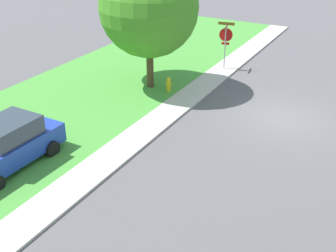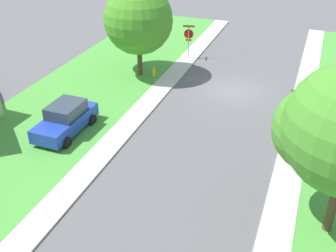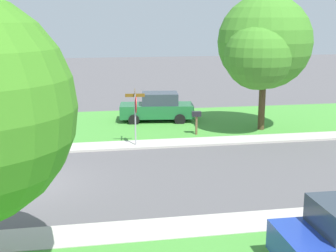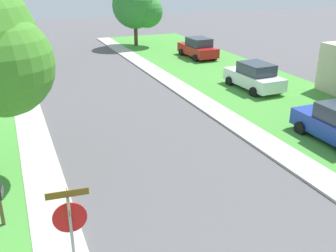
{
  "view_description": "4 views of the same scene",
  "coord_description": "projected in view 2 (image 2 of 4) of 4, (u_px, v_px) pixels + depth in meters",
  "views": [
    {
      "loc": [
        -3.98,
        17.77,
        8.54
      ],
      "look_at": [
        2.77,
        5.55,
        1.4
      ],
      "focal_mm": 46.3,
      "sensor_mm": 36.0,
      "label": 1
    },
    {
      "loc": [
        -4.88,
        25.7,
        12.31
      ],
      "look_at": [
        1.62,
        8.31,
        1.4
      ],
      "focal_mm": 44.1,
      "sensor_mm": 36.0,
      "label": 2
    },
    {
      "loc": [
        16.81,
        2.35,
        5.92
      ],
      "look_at": [
        -2.62,
        5.83,
        1.4
      ],
      "focal_mm": 49.41,
      "sensor_mm": 36.0,
      "label": 3
    },
    {
      "loc": [
        -5.27,
        -2.87,
        7.16
      ],
      "look_at": [
        0.18,
        10.31,
        1.4
      ],
      "focal_mm": 41.71,
      "sensor_mm": 36.0,
      "label": 4
    }
  ],
  "objects": [
    {
      "name": "ground_plane",
      "position": [
        232.0,
        91.0,
        28.46
      ],
      "size": [
        120.0,
        120.0,
        0.0
      ],
      "primitive_type": "plane",
      "color": "#565456"
    },
    {
      "name": "sidewalk_east",
      "position": [
        83.0,
        174.0,
        20.17
      ],
      "size": [
        1.4,
        56.0,
        0.1
      ],
      "primitive_type": "cube",
      "color": "#B7B2A8",
      "rests_on": "ground"
    },
    {
      "name": "lawn_east",
      "position": [
        4.0,
        155.0,
        21.59
      ],
      "size": [
        8.0,
        56.0,
        0.08
      ],
      "primitive_type": "cube",
      "color": "#479338",
      "rests_on": "ground"
    },
    {
      "name": "sidewalk_west",
      "position": [
        278.0,
        222.0,
        17.33
      ],
      "size": [
        1.4,
        56.0,
        0.1
      ],
      "primitive_type": "cube",
      "color": "#B7B2A8",
      "rests_on": "ground"
    },
    {
      "name": "stop_sign_near_corner",
      "position": [
        189.0,
        36.0,
        32.76
      ],
      "size": [
        0.91,
        0.91,
        2.77
      ],
      "color": "#9E9EA3",
      "rests_on": "ground"
    },
    {
      "name": "stop_sign_far_corner",
      "position": [
        297.0,
        106.0,
        22.41
      ],
      "size": [
        0.92,
        0.92,
        2.77
      ],
      "color": "#9E9EA3",
      "rests_on": "ground"
    },
    {
      "name": "car_blue_near_corner",
      "position": [
        66.0,
        119.0,
        23.24
      ],
      "size": [
        2.08,
        4.32,
        1.76
      ],
      "color": "#1E389E",
      "rests_on": "ground"
    },
    {
      "name": "tree_across_right",
      "position": [
        136.0,
        21.0,
        29.0
      ],
      "size": [
        5.23,
        4.86,
        6.59
      ],
      "color": "#4C3823",
      "rests_on": "ground"
    },
    {
      "name": "fire_hydrant",
      "position": [
        154.0,
        72.0,
        30.14
      ],
      "size": [
        0.38,
        0.22,
        0.83
      ],
      "color": "gold",
      "rests_on": "ground"
    },
    {
      "name": "mailbox",
      "position": [
        322.0,
        158.0,
        19.68
      ],
      "size": [
        0.29,
        0.5,
        1.31
      ],
      "color": "brown",
      "rests_on": "ground"
    }
  ]
}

